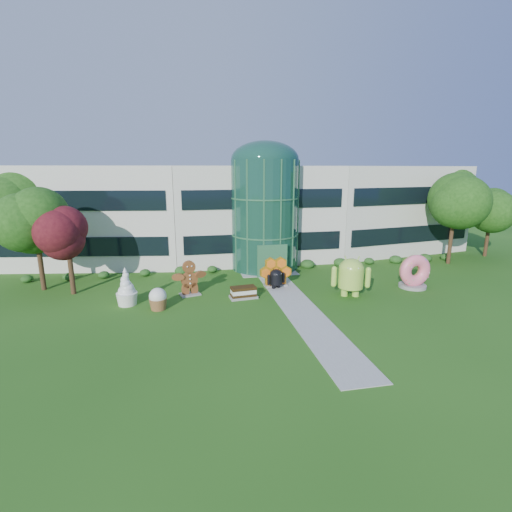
{
  "coord_description": "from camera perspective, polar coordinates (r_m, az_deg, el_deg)",
  "views": [
    {
      "loc": [
        -7.38,
        -20.75,
        9.04
      ],
      "look_at": [
        -2.0,
        6.0,
        2.6
      ],
      "focal_mm": 26.0,
      "sensor_mm": 36.0,
      "label": 1
    }
  ],
  "objects": [
    {
      "name": "ground",
      "position": [
        23.81,
        7.69,
        -9.16
      ],
      "size": [
        140.0,
        140.0,
        0.0
      ],
      "primitive_type": "plane",
      "color": "#215114",
      "rests_on": "ground"
    },
    {
      "name": "building",
      "position": [
        39.69,
        -0.58,
        6.93
      ],
      "size": [
        46.0,
        15.0,
        9.3
      ],
      "primitive_type": null,
      "color": "beige",
      "rests_on": "ground"
    },
    {
      "name": "atrium",
      "position": [
        33.83,
        1.33,
        6.25
      ],
      "size": [
        6.0,
        6.0,
        9.8
      ],
      "primitive_type": "cylinder",
      "color": "#194738",
      "rests_on": "ground"
    },
    {
      "name": "walkway",
      "position": [
        25.56,
        6.23,
        -7.47
      ],
      "size": [
        2.4,
        20.0,
        0.04
      ],
      "primitive_type": "cube",
      "color": "#9E9E93",
      "rests_on": "ground"
    },
    {
      "name": "tree_red",
      "position": [
        30.01,
        -26.8,
        0.22
      ],
      "size": [
        4.0,
        4.0,
        6.0
      ],
      "primitive_type": null,
      "color": "#3F0C14",
      "rests_on": "ground"
    },
    {
      "name": "trees_backdrop",
      "position": [
        34.88,
        0.96,
        5.3
      ],
      "size": [
        52.0,
        8.0,
        8.4
      ],
      "primitive_type": null,
      "color": "#1A4411",
      "rests_on": "ground"
    },
    {
      "name": "android_green",
      "position": [
        27.55,
        14.41,
        -2.72
      ],
      "size": [
        3.35,
        2.72,
        3.29
      ],
      "primitive_type": null,
      "rotation": [
        0.0,
        0.0,
        -0.3
      ],
      "color": "#A3D644",
      "rests_on": "ground"
    },
    {
      "name": "android_black",
      "position": [
        28.59,
        3.1,
        -3.28
      ],
      "size": [
        1.82,
        1.46,
        1.8
      ],
      "primitive_type": null,
      "rotation": [
        0.0,
        0.0,
        0.28
      ],
      "color": "black",
      "rests_on": "ground"
    },
    {
      "name": "donut",
      "position": [
        31.17,
        23.11,
        -2.13
      ],
      "size": [
        2.6,
        1.3,
        2.67
      ],
      "primitive_type": null,
      "rotation": [
        0.0,
        0.0,
        0.03
      ],
      "color": "#FF617E",
      "rests_on": "ground"
    },
    {
      "name": "gingerbread",
      "position": [
        27.41,
        -10.22,
        -3.32
      ],
      "size": [
        3.03,
        1.82,
        2.62
      ],
      "primitive_type": null,
      "rotation": [
        0.0,
        0.0,
        0.28
      ],
      "color": "brown",
      "rests_on": "ground"
    },
    {
      "name": "ice_cream_sandwich",
      "position": [
        26.59,
        -1.95,
        -5.61
      ],
      "size": [
        2.03,
        1.16,
        0.86
      ],
      "primitive_type": null,
      "rotation": [
        0.0,
        0.0,
        0.1
      ],
      "color": "black",
      "rests_on": "ground"
    },
    {
      "name": "honeycomb",
      "position": [
        29.16,
        3.04,
        -2.65
      ],
      "size": [
        2.69,
        1.02,
        2.09
      ],
      "primitive_type": null,
      "rotation": [
        0.0,
        0.0,
        0.02
      ],
      "color": "orange",
      "rests_on": "ground"
    },
    {
      "name": "froyo",
      "position": [
        26.55,
        -19.34,
        -4.47
      ],
      "size": [
        1.55,
        1.55,
        2.58
      ],
      "primitive_type": null,
      "rotation": [
        0.0,
        0.0,
        -0.03
      ],
      "color": "white",
      "rests_on": "ground"
    },
    {
      "name": "cupcake",
      "position": [
        25.28,
        -14.85,
        -6.36
      ],
      "size": [
        1.34,
        1.34,
        1.47
      ],
      "primitive_type": null,
      "rotation": [
        0.0,
        0.0,
        0.1
      ],
      "color": "white",
      "rests_on": "ground"
    }
  ]
}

